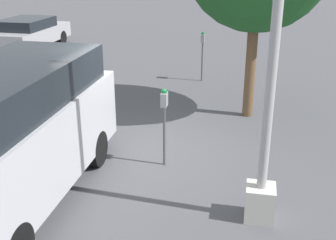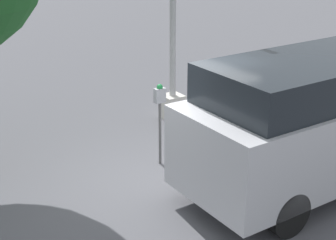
% 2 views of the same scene
% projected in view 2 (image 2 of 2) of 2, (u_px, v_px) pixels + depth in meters
% --- Properties ---
extents(ground_plane, '(80.00, 80.00, 0.00)m').
position_uv_depth(ground_plane, '(151.00, 186.00, 8.71)').
color(ground_plane, '#4C4C51').
extents(parking_meter_near, '(0.20, 0.12, 1.53)m').
position_uv_depth(parking_meter_near, '(160.00, 106.00, 9.09)').
color(parking_meter_near, '#4C4C4C').
rests_on(parking_meter_near, ground).
extents(lamp_post, '(0.44, 0.44, 5.65)m').
position_uv_depth(lamp_post, '(173.00, 47.00, 11.04)').
color(lamp_post, beige).
rests_on(lamp_post, ground).
extents(parked_van, '(4.89, 1.94, 2.24)m').
position_uv_depth(parked_van, '(320.00, 118.00, 8.33)').
color(parked_van, '#B2B2B7').
rests_on(parked_van, ground).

